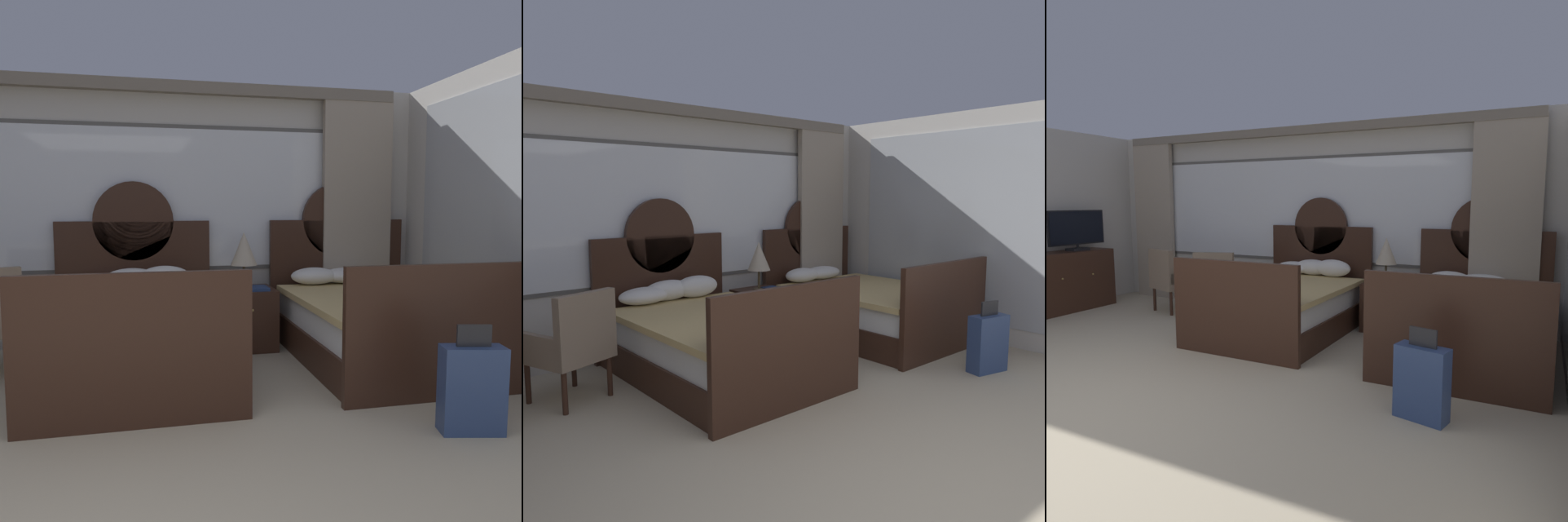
{
  "view_description": "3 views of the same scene",
  "coord_description": "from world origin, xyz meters",
  "views": [
    {
      "loc": [
        0.39,
        -1.44,
        1.44
      ],
      "look_at": [
        1.44,
        3.08,
        0.95
      ],
      "focal_mm": 36.47,
      "sensor_mm": 36.0,
      "label": 1
    },
    {
      "loc": [
        -2.29,
        -0.99,
        1.7
      ],
      "look_at": [
        0.83,
        2.6,
        1.11
      ],
      "focal_mm": 35.74,
      "sensor_mm": 36.0,
      "label": 2
    },
    {
      "loc": [
        3.17,
        -1.98,
        1.61
      ],
      "look_at": [
        0.84,
        2.67,
        0.97
      ],
      "focal_mm": 32.52,
      "sensor_mm": 36.0,
      "label": 3
    }
  ],
  "objects": [
    {
      "name": "suitcase_on_floor",
      "position": [
        2.42,
        1.41,
        0.28
      ],
      "size": [
        0.42,
        0.25,
        0.7
      ],
      "color": "navy",
      "rests_on": "ground_plane"
    },
    {
      "name": "table_lamp_on_nightstand",
      "position": [
        1.42,
        3.73,
        1.0
      ],
      "size": [
        0.27,
        0.27,
        0.57
      ],
      "color": "brown",
      "rests_on": "nightstand_between_beds"
    },
    {
      "name": "bed_near_window",
      "position": [
        0.35,
        3.08,
        0.36
      ],
      "size": [
        1.53,
        2.18,
        1.68
      ],
      "color": "#382116",
      "rests_on": "ground_plane"
    },
    {
      "name": "bed_near_mirror",
      "position": [
        2.54,
        3.07,
        0.36
      ],
      "size": [
        1.53,
        2.18,
        1.68
      ],
      "color": "#382116",
      "rests_on": "ground_plane"
    },
    {
      "name": "nightstand_between_beds",
      "position": [
        1.45,
        3.72,
        0.3
      ],
      "size": [
        0.54,
        0.57,
        0.61
      ],
      "color": "#382116",
      "rests_on": "ground_plane"
    },
    {
      "name": "wall_back_window",
      "position": [
        0.0,
        4.16,
        1.41
      ],
      "size": [
        6.84,
        0.22,
        2.7
      ],
      "color": "beige",
      "rests_on": "ground_plane"
    },
    {
      "name": "book_on_nightstand",
      "position": [
        1.54,
        3.61,
        0.62
      ],
      "size": [
        0.18,
        0.26,
        0.03
      ],
      "color": "navy",
      "rests_on": "nightstand_between_beds"
    }
  ]
}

